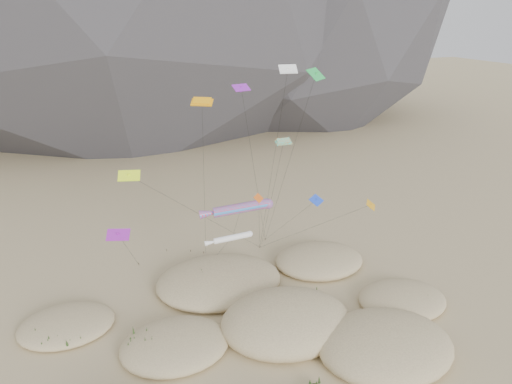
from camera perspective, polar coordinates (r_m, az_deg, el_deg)
ground at (r=54.22m, az=3.14°, el=-17.89°), size 500.00×500.00×0.00m
dunes at (r=56.02m, az=1.51°, el=-15.46°), size 48.41×39.23×4.49m
dune_grass at (r=56.70m, az=0.65°, el=-14.86°), size 43.14×28.62×1.47m
kite_stakes at (r=73.78m, az=-2.98°, el=-6.56°), size 26.12×7.56×0.30m
rainbow_tube_kite at (r=59.32m, az=-2.04°, el=-1.89°), size 8.93×14.33×12.07m
white_tube_kite at (r=57.40m, az=-3.00°, el=-5.30°), size 5.72×12.60×9.28m
orange_parafoil at (r=53.39m, az=-6.19°, el=9.89°), size 4.42×13.31×24.73m
multi_parafoil at (r=55.93m, az=3.10°, el=5.48°), size 4.06×14.04×19.93m
delta_kites at (r=56.90m, az=0.51°, el=4.50°), size 33.80×17.28×27.09m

